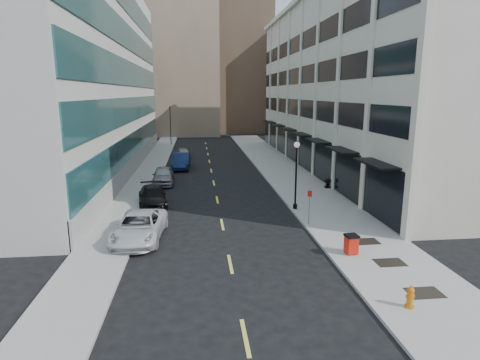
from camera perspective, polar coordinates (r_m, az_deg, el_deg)
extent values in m
plane|color=black|center=(18.03, -0.83, -14.44)|extent=(160.00, 160.00, 0.00)
cube|color=#9A988C|center=(38.00, 7.62, -0.04)|extent=(5.00, 80.00, 0.15)
cube|color=#9A988C|center=(37.26, -13.79, -0.54)|extent=(3.00, 80.00, 0.15)
cube|color=beige|center=(46.85, 17.48, 12.81)|extent=(14.00, 46.00, 18.00)
cube|color=black|center=(44.97, 8.70, 4.32)|extent=(0.18, 46.00, 3.60)
cube|color=black|center=(44.58, 8.90, 10.06)|extent=(0.12, 46.00, 1.80)
cube|color=black|center=(44.59, 9.05, 14.56)|extent=(0.12, 46.00, 1.80)
cube|color=black|center=(44.88, 9.21, 19.02)|extent=(0.12, 46.00, 1.80)
cube|color=beige|center=(23.12, 24.30, 13.44)|extent=(0.35, 0.60, 18.00)
cube|color=beige|center=(28.48, 18.10, 13.49)|extent=(0.35, 0.60, 18.00)
cube|color=beige|center=(34.05, 13.90, 13.43)|extent=(0.35, 0.60, 18.00)
cube|color=beige|center=(39.75, 10.89, 13.35)|extent=(0.35, 0.60, 18.00)
cube|color=beige|center=(45.52, 8.64, 13.26)|extent=(0.35, 0.60, 18.00)
cube|color=beige|center=(51.35, 6.90, 13.18)|extent=(0.35, 0.60, 18.00)
cube|color=beige|center=(57.21, 5.52, 13.11)|extent=(0.35, 0.60, 18.00)
cube|color=beige|center=(63.10, 4.39, 13.04)|extent=(0.35, 0.60, 18.00)
cube|color=black|center=(25.81, 18.74, 2.24)|extent=(1.30, 4.00, 0.12)
cube|color=black|center=(31.28, 14.16, 4.17)|extent=(1.30, 4.00, 0.12)
cube|color=black|center=(36.92, 10.95, 5.51)|extent=(1.30, 4.00, 0.12)
cube|color=black|center=(42.65, 8.59, 6.47)|extent=(1.30, 4.00, 0.12)
cube|color=black|center=(48.45, 6.79, 7.20)|extent=(1.30, 4.00, 0.12)
cube|color=black|center=(54.30, 5.37, 7.77)|extent=(1.30, 4.00, 0.12)
cube|color=black|center=(60.17, 4.22, 8.23)|extent=(1.30, 4.00, 0.12)
cube|color=beige|center=(45.46, -25.58, 13.50)|extent=(16.00, 46.00, 20.00)
cube|color=#9A988C|center=(44.11, -14.58, 2.47)|extent=(0.20, 46.00, 1.80)
cube|color=#285C5D|center=(43.82, -14.74, 5.18)|extent=(0.14, 45.60, 2.40)
cube|color=#285C5D|center=(43.55, -14.99, 9.75)|extent=(0.14, 45.60, 2.40)
cube|color=#285C5D|center=(43.56, -15.25, 14.35)|extent=(0.14, 45.60, 2.40)
cube|color=#285C5D|center=(43.86, -15.52, 18.91)|extent=(0.14, 45.60, 2.40)
cube|color=#285C5D|center=(44.42, -15.80, 23.39)|extent=(0.14, 45.60, 2.40)
cube|color=#8E765C|center=(84.28, -8.23, 16.16)|extent=(14.00, 18.00, 28.00)
cube|color=brown|center=(88.99, -0.07, 18.00)|extent=(12.00, 16.00, 34.00)
cube|color=#8E765C|center=(94.91, -14.20, 13.65)|extent=(12.00, 14.00, 22.00)
cube|color=beige|center=(84.34, 7.35, 13.46)|extent=(10.00, 14.00, 20.00)
cube|color=black|center=(18.52, 24.78, -14.36)|extent=(1.40, 1.00, 0.01)
cube|color=black|center=(20.88, 20.54, -10.93)|extent=(1.40, 1.00, 0.01)
cube|color=black|center=(23.22, 17.45, -8.34)|extent=(1.40, 1.00, 0.01)
cube|color=#D8CC4C|center=(14.58, 0.76, -21.46)|extent=(0.15, 2.20, 0.01)
cube|color=#D8CC4C|center=(19.83, -1.39, -11.84)|extent=(0.15, 2.20, 0.01)
cube|color=#D8CC4C|center=(25.41, -2.54, -6.33)|extent=(0.15, 2.20, 0.01)
cube|color=#D8CC4C|center=(31.15, -3.26, -2.82)|extent=(0.15, 2.20, 0.01)
cube|color=#D8CC4C|center=(36.97, -3.75, -0.41)|extent=(0.15, 2.20, 0.01)
cube|color=#D8CC4C|center=(42.84, -4.11, 1.34)|extent=(0.15, 2.20, 0.01)
cube|color=#D8CC4C|center=(48.74, -4.38, 2.67)|extent=(0.15, 2.20, 0.01)
cube|color=#D8CC4C|center=(54.66, -4.59, 3.71)|extent=(0.15, 2.20, 0.01)
cube|color=#D8CC4C|center=(60.60, -4.77, 4.54)|extent=(0.15, 2.20, 0.01)
cube|color=#D8CC4C|center=(66.55, -4.91, 5.23)|extent=(0.15, 2.20, 0.01)
cylinder|color=black|center=(64.37, -9.85, 7.54)|extent=(0.12, 0.12, 6.00)
imported|color=black|center=(64.20, -9.95, 10.20)|extent=(0.66, 0.66, 1.98)
imported|color=silver|center=(23.30, -14.14, -6.47)|extent=(2.95, 5.70, 1.54)
imported|color=black|center=(30.09, -12.34, -2.28)|extent=(2.58, 5.01, 1.39)
imported|color=gray|center=(36.94, -10.88, 0.62)|extent=(2.03, 4.69, 1.58)
imported|color=#121E43|center=(44.20, -8.36, 2.69)|extent=(1.98, 5.20, 1.69)
imported|color=gray|center=(51.61, -8.07, 3.85)|extent=(2.06, 4.06, 1.32)
cylinder|color=orange|center=(17.19, 22.94, -16.21)|extent=(0.36, 0.36, 0.07)
cylinder|color=orange|center=(17.04, 23.03, -15.22)|extent=(0.24, 0.24, 0.60)
sphere|color=orange|center=(16.89, 23.13, -14.25)|extent=(0.27, 0.27, 0.27)
cylinder|color=orange|center=(16.84, 23.16, -13.84)|extent=(0.08, 0.08, 0.11)
cylinder|color=orange|center=(17.00, 23.05, -14.99)|extent=(0.33, 0.16, 0.12)
cylinder|color=orange|center=(16.98, 23.09, -15.02)|extent=(0.19, 0.20, 0.17)
cube|color=red|center=(21.19, 15.54, -8.84)|extent=(0.61, 0.61, 0.88)
cube|color=black|center=(21.03, 15.61, -7.65)|extent=(0.69, 0.69, 0.11)
cylinder|color=black|center=(21.52, 14.75, -9.57)|extent=(0.05, 0.19, 0.19)
cylinder|color=black|center=(21.64, 15.64, -9.50)|extent=(0.05, 0.19, 0.19)
cylinder|color=black|center=(28.49, 7.84, -3.72)|extent=(0.29, 0.29, 0.33)
cylinder|color=black|center=(27.98, 7.96, 0.45)|extent=(0.13, 0.13, 4.19)
sphere|color=silver|center=(27.62, 8.10, 4.99)|extent=(0.40, 0.40, 0.40)
cone|color=black|center=(27.59, 8.11, 5.45)|extent=(0.11, 0.11, 0.16)
cylinder|color=slate|center=(24.99, 9.82, -3.72)|extent=(0.04, 0.04, 2.29)
cube|color=#AB120B|center=(24.77, 9.90, -1.93)|extent=(0.26, 0.11, 0.36)
cube|color=black|center=(35.18, 12.33, -0.98)|extent=(0.47, 0.47, 0.13)
cylinder|color=black|center=(35.12, 12.35, -0.57)|extent=(0.28, 0.28, 0.44)
ellipsoid|color=black|center=(35.06, 12.38, -0.08)|extent=(0.61, 0.61, 0.43)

